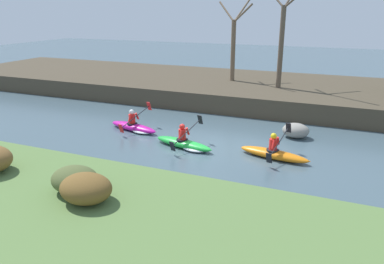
{
  "coord_description": "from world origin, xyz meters",
  "views": [
    {
      "loc": [
        4.8,
        -13.51,
        5.44
      ],
      "look_at": [
        -0.84,
        0.1,
        0.55
      ],
      "focal_mm": 35.0,
      "sensor_mm": 36.0,
      "label": 1
    }
  ],
  "objects_px": {
    "kayaker_middle": "(186,143)",
    "boulder_midstream": "(296,130)",
    "kayaker_trailing": "(135,127)",
    "kayaker_lead": "(274,153)"
  },
  "relations": [
    {
      "from": "kayaker_middle",
      "to": "boulder_midstream",
      "type": "height_order",
      "value": "kayaker_middle"
    },
    {
      "from": "kayaker_middle",
      "to": "kayaker_trailing",
      "type": "height_order",
      "value": "same"
    },
    {
      "from": "boulder_midstream",
      "to": "kayaker_trailing",
      "type": "bearing_deg",
      "value": -164.93
    },
    {
      "from": "kayaker_lead",
      "to": "kayaker_middle",
      "type": "height_order",
      "value": "same"
    },
    {
      "from": "kayaker_trailing",
      "to": "kayaker_middle",
      "type": "bearing_deg",
      "value": -8.04
    },
    {
      "from": "kayaker_trailing",
      "to": "boulder_midstream",
      "type": "relative_size",
      "value": 2.41
    },
    {
      "from": "kayaker_middle",
      "to": "kayaker_trailing",
      "type": "distance_m",
      "value": 3.28
    },
    {
      "from": "boulder_midstream",
      "to": "kayaker_middle",
      "type": "bearing_deg",
      "value": -142.33
    },
    {
      "from": "kayaker_middle",
      "to": "kayaker_trailing",
      "type": "xyz_separation_m",
      "value": [
        -3.07,
        1.16,
        0.0
      ]
    },
    {
      "from": "kayaker_trailing",
      "to": "boulder_midstream",
      "type": "height_order",
      "value": "kayaker_trailing"
    }
  ]
}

